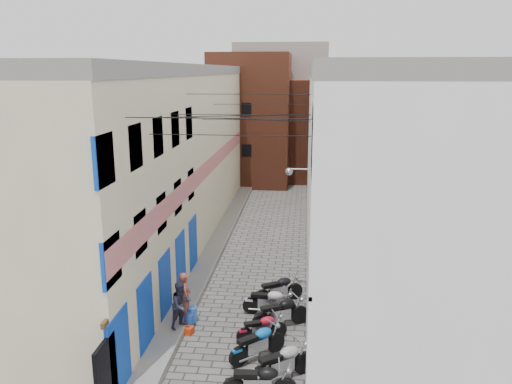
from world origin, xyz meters
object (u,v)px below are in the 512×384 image
(motorcycle_g, at_px, (279,288))
(water_jug_far, at_px, (192,315))
(motorcycle_e, at_px, (281,311))
(person_b, at_px, (181,305))
(person_a, at_px, (185,296))
(water_jug_near, at_px, (189,321))
(motorcycle_f, at_px, (269,300))
(motorcycle_b, at_px, (283,361))
(motorcycle_a, at_px, (260,380))
(red_crate, at_px, (187,330))
(motorcycle_d, at_px, (262,326))
(motorcycle_c, at_px, (258,341))

(motorcycle_g, relative_size, water_jug_far, 3.64)
(motorcycle_e, relative_size, person_b, 1.30)
(person_a, height_order, water_jug_near, person_a)
(person_b, distance_m, water_jug_near, 0.92)
(motorcycle_f, xyz_separation_m, water_jug_far, (-2.70, -0.81, -0.29))
(motorcycle_b, xyz_separation_m, motorcycle_f, (-0.67, 3.94, -0.05))
(motorcycle_b, height_order, person_a, person_a)
(motorcycle_a, height_order, motorcycle_f, motorcycle_a)
(motorcycle_f, height_order, water_jug_far, motorcycle_f)
(motorcycle_g, distance_m, person_a, 3.85)
(motorcycle_g, height_order, red_crate, motorcycle_g)
(motorcycle_g, relative_size, person_a, 1.18)
(motorcycle_b, distance_m, person_b, 4.24)
(motorcycle_a, distance_m, water_jug_far, 4.95)
(motorcycle_a, distance_m, red_crate, 4.30)
(water_jug_near, bearing_deg, red_crate, -85.94)
(motorcycle_a, distance_m, motorcycle_b, 1.10)
(motorcycle_d, relative_size, person_a, 1.00)
(water_jug_near, bearing_deg, motorcycle_a, -52.39)
(motorcycle_d, bearing_deg, red_crate, -118.02)
(motorcycle_c, height_order, motorcycle_g, motorcycle_c)
(water_jug_far, xyz_separation_m, red_crate, (0.03, -0.82, -0.16))
(motorcycle_d, height_order, motorcycle_e, motorcycle_e)
(motorcycle_e, xyz_separation_m, person_a, (-3.32, -0.22, 0.51))
(person_a, bearing_deg, motorcycle_c, -143.87)
(motorcycle_e, xyz_separation_m, water_jug_far, (-3.17, 0.06, -0.33))
(motorcycle_a, distance_m, person_a, 4.83)
(motorcycle_b, xyz_separation_m, person_b, (-3.53, 2.31, 0.44))
(motorcycle_g, bearing_deg, motorcycle_f, -45.87)
(motorcycle_d, distance_m, water_jug_far, 2.78)
(motorcycle_e, bearing_deg, person_a, -113.34)
(red_crate, bearing_deg, person_a, 108.33)
(motorcycle_a, height_order, water_jug_near, motorcycle_a)
(motorcycle_f, height_order, water_jug_near, motorcycle_f)
(water_jug_near, bearing_deg, person_a, 138.00)
(motorcycle_d, height_order, motorcycle_f, motorcycle_f)
(motorcycle_a, bearing_deg, red_crate, -144.68)
(motorcycle_f, bearing_deg, motorcycle_g, 168.29)
(motorcycle_f, bearing_deg, water_jug_near, -62.23)
(person_a, xyz_separation_m, water_jug_far, (0.15, 0.28, -0.84))
(person_b, relative_size, water_jug_far, 2.90)
(person_a, bearing_deg, person_b, 159.91)
(motorcycle_b, distance_m, person_a, 4.56)
(motorcycle_d, bearing_deg, motorcycle_b, -3.73)
(motorcycle_e, distance_m, person_b, 3.44)
(water_jug_far, height_order, red_crate, water_jug_far)
(motorcycle_e, distance_m, water_jug_far, 3.19)
(person_a, distance_m, person_b, 0.55)
(red_crate, bearing_deg, water_jug_near, 94.06)
(water_jug_near, xyz_separation_m, red_crate, (0.03, -0.40, -0.13))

